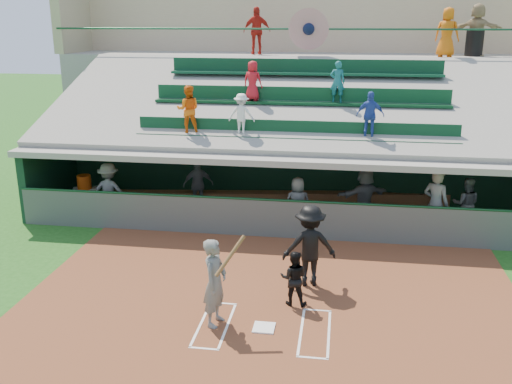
# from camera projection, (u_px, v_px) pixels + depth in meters

# --- Properties ---
(ground) EXTENTS (100.00, 100.00, 0.00)m
(ground) POSITION_uv_depth(u_px,v_px,m) (264.00, 329.00, 11.48)
(ground) COLOR #1C4F16
(ground) RESTS_ON ground
(dirt_slab) EXTENTS (11.00, 9.00, 0.02)m
(dirt_slab) POSITION_uv_depth(u_px,v_px,m) (267.00, 316.00, 11.95)
(dirt_slab) COLOR brown
(dirt_slab) RESTS_ON ground
(home_plate) EXTENTS (0.43, 0.43, 0.03)m
(home_plate) POSITION_uv_depth(u_px,v_px,m) (264.00, 328.00, 11.47)
(home_plate) COLOR white
(home_plate) RESTS_ON dirt_slab
(batters_box_chalk) EXTENTS (2.65, 1.85, 0.01)m
(batters_box_chalk) POSITION_uv_depth(u_px,v_px,m) (264.00, 328.00, 11.47)
(batters_box_chalk) COLOR white
(batters_box_chalk) RESTS_ON dirt_slab
(dugout_floor) EXTENTS (16.00, 3.50, 0.04)m
(dugout_floor) POSITION_uv_depth(u_px,v_px,m) (293.00, 217.00, 17.85)
(dugout_floor) COLOR gray
(dugout_floor) RESTS_ON ground
(concourse_slab) EXTENTS (20.00, 3.00, 4.60)m
(concourse_slab) POSITION_uv_depth(u_px,v_px,m) (309.00, 111.00, 23.56)
(concourse_slab) COLOR gray
(concourse_slab) RESTS_ON ground
(grandstand) EXTENTS (20.40, 10.40, 7.80)m
(grandstand) POSITION_uv_depth(u_px,v_px,m) (303.00, 125.00, 20.75)
(grandstand) COLOR #50554F
(grandstand) RESTS_ON ground
(batter_at_plate) EXTENTS (0.91, 0.79, 1.95)m
(batter_at_plate) POSITION_uv_depth(u_px,v_px,m) (215.00, 282.00, 11.39)
(batter_at_plate) COLOR #5D605A
(batter_at_plate) RESTS_ON dirt_slab
(catcher) EXTENTS (0.60, 0.47, 1.23)m
(catcher) POSITION_uv_depth(u_px,v_px,m) (294.00, 278.00, 12.28)
(catcher) COLOR black
(catcher) RESTS_ON dirt_slab
(home_umpire) EXTENTS (1.38, 0.98, 1.93)m
(home_umpire) POSITION_uv_depth(u_px,v_px,m) (310.00, 246.00, 13.12)
(home_umpire) COLOR black
(home_umpire) RESTS_ON dirt_slab
(dugout_bench) EXTENTS (14.57, 2.38, 0.44)m
(dugout_bench) POSITION_uv_depth(u_px,v_px,m) (296.00, 199.00, 18.90)
(dugout_bench) COLOR brown
(dugout_bench) RESTS_ON dugout_floor
(white_table) EXTENTS (0.95, 0.82, 0.70)m
(white_table) POSITION_uv_depth(u_px,v_px,m) (86.00, 199.00, 18.40)
(white_table) COLOR silver
(white_table) RESTS_ON dugout_floor
(water_cooler) EXTENTS (0.44, 0.44, 0.44)m
(water_cooler) POSITION_uv_depth(u_px,v_px,m) (84.00, 182.00, 18.25)
(water_cooler) COLOR #D84B0C
(water_cooler) RESTS_ON white_table
(dugout_player_a) EXTENTS (1.18, 0.74, 1.76)m
(dugout_player_a) POSITION_uv_depth(u_px,v_px,m) (109.00, 191.00, 17.43)
(dugout_player_a) COLOR #5A5D58
(dugout_player_a) RESTS_ON dugout_floor
(dugout_player_b) EXTENTS (1.05, 0.71, 1.65)m
(dugout_player_b) POSITION_uv_depth(u_px,v_px,m) (198.00, 185.00, 18.32)
(dugout_player_b) COLOR #555752
(dugout_player_b) RESTS_ON dugout_floor
(dugout_player_c) EXTENTS (0.87, 0.67, 1.57)m
(dugout_player_c) POSITION_uv_depth(u_px,v_px,m) (298.00, 204.00, 16.57)
(dugout_player_c) COLOR #575954
(dugout_player_c) RESTS_ON dugout_floor
(dugout_player_d) EXTENTS (1.69, 1.18, 1.75)m
(dugout_player_d) POSITION_uv_depth(u_px,v_px,m) (364.00, 196.00, 16.95)
(dugout_player_d) COLOR #545651
(dugout_player_d) RESTS_ON dugout_floor
(dugout_player_e) EXTENTS (0.87, 0.79, 1.99)m
(dugout_player_e) POSITION_uv_depth(u_px,v_px,m) (436.00, 204.00, 15.84)
(dugout_player_e) COLOR #60635D
(dugout_player_e) RESTS_ON dugout_floor
(dugout_player_f) EXTENTS (0.84, 0.70, 1.57)m
(dugout_player_f) POSITION_uv_depth(u_px,v_px,m) (466.00, 204.00, 16.54)
(dugout_player_f) COLOR #575A55
(dugout_player_f) RESTS_ON dugout_floor
(trash_bin) EXTENTS (0.65, 0.65, 0.98)m
(trash_bin) POSITION_uv_depth(u_px,v_px,m) (474.00, 43.00, 21.57)
(trash_bin) COLOR black
(trash_bin) RESTS_ON concourse_slab
(concourse_staff_a) EXTENTS (1.14, 0.67, 1.82)m
(concourse_staff_a) POSITION_uv_depth(u_px,v_px,m) (257.00, 31.00, 22.40)
(concourse_staff_a) COLOR #B31E14
(concourse_staff_a) RESTS_ON concourse_slab
(concourse_staff_b) EXTENTS (1.01, 0.83, 1.77)m
(concourse_staff_b) POSITION_uv_depth(u_px,v_px,m) (447.00, 32.00, 20.81)
(concourse_staff_b) COLOR #D3610C
(concourse_staff_b) RESTS_ON concourse_slab
(concourse_staff_c) EXTENTS (1.87, 1.05, 1.92)m
(concourse_staff_c) POSITION_uv_depth(u_px,v_px,m) (477.00, 30.00, 21.43)
(concourse_staff_c) COLOR tan
(concourse_staff_c) RESTS_ON concourse_slab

